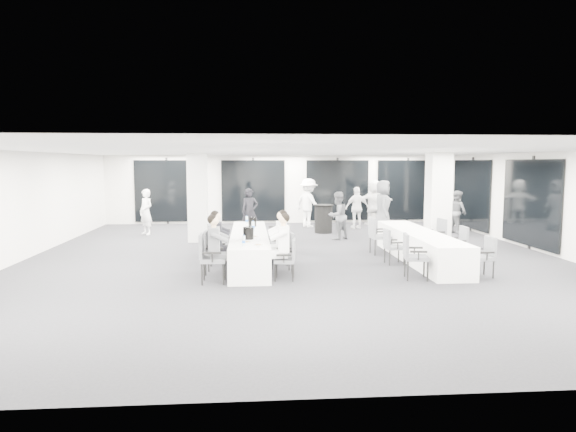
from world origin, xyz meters
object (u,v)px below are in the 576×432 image
(chair_main_left_far, at_px, (219,233))
(chair_side_left_mid, at_px, (392,244))
(chair_side_right_near, at_px, (485,254))
(standing_guest_c, at_px, (308,200))
(chair_main_left_second, at_px, (212,249))
(standing_guest_a, at_px, (250,209))
(standing_guest_d, at_px, (357,205))
(chair_main_left_fourth, at_px, (217,239))
(standing_guest_g, at_px, (146,209))
(chair_side_left_near, at_px, (412,253))
(standing_guest_b, at_px, (338,212))
(cocktail_table, at_px, (323,219))
(chair_main_left_near, at_px, (209,255))
(chair_side_left_far, at_px, (377,233))
(standing_guest_h, at_px, (457,209))
(chair_main_right_near, at_px, (288,257))
(standing_guest_f, at_px, (374,199))
(chair_main_left_mid, at_px, (215,242))
(chair_side_right_far, at_px, (437,234))
(ice_bucket_near, at_px, (248,233))
(chair_main_right_second, at_px, (286,250))
(chair_main_right_far, at_px, (279,231))
(chair_side_right_mid, at_px, (458,243))
(banquet_table_side, at_px, (419,246))
(chair_main_right_fourth, at_px, (281,240))
(banquet_table_main, at_px, (249,248))
(ice_bucket_far, at_px, (252,222))
(standing_guest_e, at_px, (383,203))

(chair_main_left_far, xyz_separation_m, chair_side_left_mid, (4.35, -1.93, -0.05))
(chair_side_right_near, distance_m, standing_guest_c, 9.46)
(chair_main_left_second, bearing_deg, standing_guest_a, 177.01)
(chair_main_left_second, relative_size, standing_guest_d, 0.54)
(chair_main_left_fourth, distance_m, standing_guest_g, 5.52)
(chair_side_left_near, bearing_deg, standing_guest_b, -164.91)
(cocktail_table, distance_m, standing_guest_a, 2.69)
(chair_main_left_near, xyz_separation_m, chair_side_left_far, (4.34, 3.07, -0.02))
(standing_guest_d, distance_m, standing_guest_h, 3.63)
(chair_main_right_near, bearing_deg, chair_side_left_near, -85.62)
(cocktail_table, height_order, standing_guest_f, standing_guest_f)
(cocktail_table, xyz_separation_m, chair_main_right_near, (-1.82, -7.26, -0.01))
(chair_main_right_near, height_order, chair_side_left_mid, chair_main_right_near)
(chair_main_left_mid, xyz_separation_m, chair_side_right_far, (6.01, 1.08, -0.02))
(standing_guest_c, bearing_deg, standing_guest_b, 150.99)
(standing_guest_a, relative_size, ice_bucket_near, 6.56)
(chair_side_left_mid, bearing_deg, chair_side_right_far, 124.78)
(chair_main_right_second, bearing_deg, standing_guest_f, -31.02)
(chair_main_right_far, bearing_deg, chair_main_left_second, 147.72)
(standing_guest_b, bearing_deg, chair_main_right_far, 8.08)
(chair_main_right_far, relative_size, standing_guest_h, 0.59)
(chair_side_right_near, distance_m, chair_side_right_mid, 1.44)
(chair_main_right_far, distance_m, chair_side_right_far, 4.39)
(chair_side_right_far, relative_size, standing_guest_f, 0.47)
(chair_main_right_near, relative_size, standing_guest_b, 0.49)
(banquet_table_side, height_order, chair_main_right_second, chair_main_right_second)
(chair_main_left_second, distance_m, chair_main_left_fourth, 1.82)
(chair_main_left_far, xyz_separation_m, standing_guest_a, (0.86, 3.41, 0.37))
(chair_side_left_mid, distance_m, chair_side_left_far, 1.40)
(chair_main_left_mid, xyz_separation_m, chair_main_right_fourth, (1.66, 0.68, -0.07))
(chair_side_right_mid, distance_m, ice_bucket_near, 5.23)
(chair_main_right_near, bearing_deg, banquet_table_main, 30.11)
(chair_side_left_near, xyz_separation_m, standing_guest_d, (0.59, 8.49, 0.34))
(standing_guest_b, bearing_deg, cocktail_table, -118.94)
(banquet_table_side, bearing_deg, standing_guest_b, 111.39)
(chair_main_left_near, relative_size, standing_guest_a, 0.57)
(chair_main_left_second, distance_m, chair_main_left_far, 2.72)
(standing_guest_c, distance_m, standing_guest_h, 5.51)
(chair_side_right_far, relative_size, standing_guest_a, 0.53)
(standing_guest_a, xyz_separation_m, ice_bucket_far, (0.06, -3.54, -0.04))
(standing_guest_f, bearing_deg, chair_main_left_near, 54.20)
(chair_main_left_mid, relative_size, standing_guest_f, 0.48)
(chair_main_left_far, bearing_deg, standing_guest_a, 175.02)
(standing_guest_e, height_order, standing_guest_h, standing_guest_e)
(chair_main_right_fourth, distance_m, standing_guest_g, 6.57)
(chair_main_left_fourth, bearing_deg, standing_guest_e, 144.67)
(banquet_table_side, bearing_deg, standing_guest_d, 92.13)
(chair_main_left_far, bearing_deg, banquet_table_main, 38.51)
(standing_guest_a, bearing_deg, standing_guest_f, 12.18)
(ice_bucket_far, bearing_deg, chair_side_right_far, -4.91)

